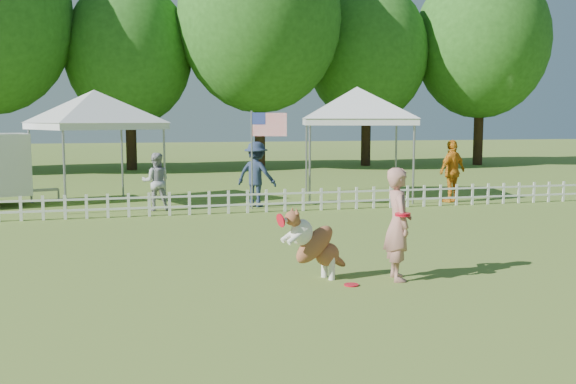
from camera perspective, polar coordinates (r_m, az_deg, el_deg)
The scene contains 15 objects.
ground at distance 10.10m, azimuth 5.26°, elevation -7.39°, with size 120.00×120.00×0.00m, color #486F23.
picket_fence at distance 16.70m, azimuth -2.77°, elevation -0.82°, with size 22.00×0.08×0.60m, color white, non-canonical shape.
handler at distance 9.78m, azimuth 9.76°, elevation -2.83°, with size 0.62×0.41×1.70m, color #A97165.
dog at distance 9.65m, azimuth 2.47°, elevation -4.66°, with size 1.07×0.36×1.11m, color brown, non-canonical shape.
frisbee_on_turf at distance 9.51m, azimuth 5.66°, elevation -8.21°, with size 0.22×0.22×0.02m, color red.
canopy_tent_left at distance 19.05m, azimuth -16.71°, elevation 3.70°, with size 3.07×3.07×3.18m, color silver, non-canonical shape.
canopy_tent_right at distance 19.88m, azimuth 6.09°, elevation 4.27°, with size 3.23×3.23×3.34m, color silver, non-canonical shape.
flag_pole at distance 17.28m, azimuth -3.23°, elevation 2.84°, with size 1.02×0.11×2.65m, color gray, non-canonical shape.
spectator_a at distance 17.40m, azimuth -11.65°, elevation 0.91°, with size 0.75×0.58×1.54m, color #9C9CA1.
spectator_b at distance 17.79m, azimuth -2.83°, elevation 1.58°, with size 1.17×0.67×1.81m, color #222F4A.
spectator_c at distance 19.38m, azimuth 14.39°, elevation 1.82°, with size 1.07×0.45×1.83m, color orange.
tree_center_left at distance 31.84m, azimuth -13.94°, elevation 10.75°, with size 6.00×6.00×9.80m, color #235117, non-canonical shape.
tree_center_right at distance 31.13m, azimuth -2.55°, elevation 13.62°, with size 7.60×7.60×12.60m, color #235117, non-canonical shape.
tree_right at distance 34.15m, azimuth 7.02°, elevation 11.09°, with size 6.20×6.20×10.40m, color #235117, non-canonical shape.
tree_far_right at distance 35.92m, azimuth 16.77°, elevation 11.43°, with size 7.00×7.00×11.40m, color #235117, non-canonical shape.
Camera 1 is at (-3.30, -9.24, 2.41)m, focal length 40.00 mm.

